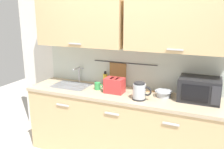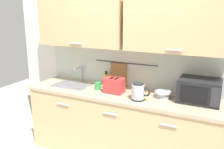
{
  "view_description": "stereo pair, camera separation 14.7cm",
  "coord_description": "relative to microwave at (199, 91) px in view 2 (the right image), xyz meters",
  "views": [
    {
      "loc": [
        1.04,
        -2.44,
        1.91
      ],
      "look_at": [
        -0.14,
        0.33,
        1.12
      ],
      "focal_mm": 38.91,
      "sensor_mm": 36.0,
      "label": 1
    },
    {
      "loc": [
        1.17,
        -2.38,
        1.91
      ],
      "look_at": [
        -0.14,
        0.33,
        1.12
      ],
      "focal_mm": 38.91,
      "sensor_mm": 36.0,
      "label": 2
    }
  ],
  "objects": [
    {
      "name": "toaster",
      "position": [
        -1.01,
        -0.13,
        -0.04
      ],
      "size": [
        0.26,
        0.17,
        0.19
      ],
      "color": "red",
      "rests_on": "counter_unit"
    },
    {
      "name": "dish_soap_bottle",
      "position": [
        -1.26,
        0.12,
        -0.05
      ],
      "size": [
        0.06,
        0.06,
        0.2
      ],
      "color": "yellow",
      "rests_on": "counter_unit"
    },
    {
      "name": "sink_faucet",
      "position": [
        -1.68,
        0.12,
        0.01
      ],
      "size": [
        0.09,
        0.17,
        0.22
      ],
      "color": "#B2B5BA",
      "rests_on": "counter_unit"
    },
    {
      "name": "wooden_spoon",
      "position": [
        -0.64,
        0.06,
        -0.13
      ],
      "size": [
        0.27,
        0.12,
        0.01
      ],
      "color": "#9E7042",
      "rests_on": "counter_unit"
    },
    {
      "name": "mug_near_sink",
      "position": [
        -1.26,
        -0.1,
        -0.09
      ],
      "size": [
        0.12,
        0.08,
        0.09
      ],
      "color": "green",
      "rests_on": "counter_unit"
    },
    {
      "name": "counter_unit",
      "position": [
        -0.93,
        -0.11,
        -0.58
      ],
      "size": [
        2.53,
        0.64,
        0.9
      ],
      "color": "tan",
      "rests_on": "ground"
    },
    {
      "name": "electric_kettle",
      "position": [
        -0.64,
        -0.25,
        -0.03
      ],
      "size": [
        0.23,
        0.16,
        0.21
      ],
      "color": "black",
      "rests_on": "counter_unit"
    },
    {
      "name": "back_wall_assembly",
      "position": [
        -0.92,
        0.12,
        0.49
      ],
      "size": [
        3.7,
        0.41,
        2.5
      ],
      "color": "silver",
      "rests_on": "ground"
    },
    {
      "name": "mixing_bowl",
      "position": [
        -0.4,
        -0.04,
        -0.09
      ],
      "size": [
        0.21,
        0.21,
        0.08
      ],
      "color": "#A5ADB7",
      "rests_on": "counter_unit"
    },
    {
      "name": "microwave",
      "position": [
        0.0,
        0.0,
        0.0
      ],
      "size": [
        0.46,
        0.35,
        0.27
      ],
      "color": "black",
      "rests_on": "counter_unit"
    }
  ]
}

